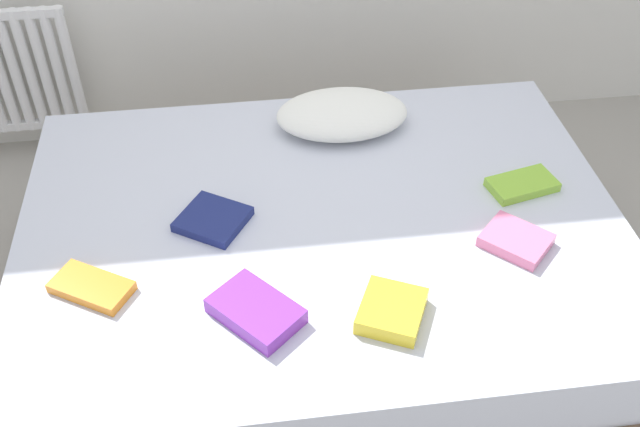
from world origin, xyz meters
TOP-DOWN VIEW (x-y plane):
  - ground_plane at (0.00, 0.00)m, footprint 8.00×8.00m
  - bed at (0.00, 0.00)m, footprint 2.00×1.50m
  - radiator at (-1.23, 1.20)m, footprint 0.59×0.04m
  - pillow at (0.14, 0.51)m, footprint 0.49×0.33m
  - textbook_navy at (-0.35, 0.03)m, footprint 0.27×0.27m
  - textbook_yellow at (0.14, -0.43)m, footprint 0.24×0.24m
  - textbook_purple at (-0.24, -0.39)m, footprint 0.29×0.29m
  - textbook_lime at (0.70, 0.07)m, footprint 0.25×0.17m
  - textbook_pink at (0.58, -0.20)m, footprint 0.25×0.25m
  - textbook_orange at (-0.71, -0.22)m, footprint 0.26×0.22m

SIDE VIEW (x-z plane):
  - ground_plane at x=0.00m, z-range 0.00..0.00m
  - bed at x=0.00m, z-range 0.00..0.50m
  - radiator at x=-1.23m, z-range 0.14..0.72m
  - textbook_orange at x=-0.71m, z-range 0.50..0.53m
  - textbook_navy at x=-0.35m, z-range 0.50..0.53m
  - textbook_lime at x=0.70m, z-range 0.50..0.53m
  - textbook_pink at x=0.58m, z-range 0.50..0.54m
  - textbook_purple at x=-0.24m, z-range 0.50..0.55m
  - textbook_yellow at x=0.14m, z-range 0.50..0.55m
  - pillow at x=0.14m, z-range 0.50..0.61m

